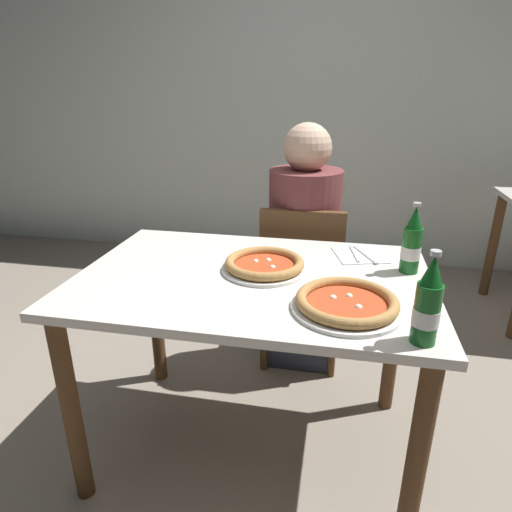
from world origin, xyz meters
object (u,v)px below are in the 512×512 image
chair_behind_table (302,278)px  napkin_with_cutlery (360,255)px  pizza_margherita_near (265,265)px  pizza_marinara_far (347,303)px  diner_seated (303,255)px  beer_bottle_center (428,305)px  beer_bottle_left (412,244)px  dining_table_main (253,304)px

chair_behind_table → napkin_with_cutlery: bearing=123.6°
chair_behind_table → pizza_margherita_near: 0.64m
pizza_marinara_far → pizza_margherita_near: bearing=139.9°
diner_seated → napkin_with_cutlery: (0.25, -0.40, 0.17)m
chair_behind_table → pizza_marinara_far: (0.20, -0.80, 0.29)m
beer_bottle_center → diner_seated: bearing=111.5°
chair_behind_table → beer_bottle_left: size_ratio=3.44×
chair_behind_table → napkin_with_cutlery: (0.25, -0.35, 0.27)m
dining_table_main → chair_behind_table: 0.64m
chair_behind_table → beer_bottle_center: 1.08m
beer_bottle_left → napkin_with_cutlery: beer_bottle_left is taller
dining_table_main → pizza_margherita_near: pizza_margherita_near is taller
diner_seated → napkin_with_cutlery: bearing=-58.0°
pizza_margherita_near → beer_bottle_center: beer_bottle_center is taller
dining_table_main → pizza_marinara_far: bearing=-31.4°
pizza_margherita_near → beer_bottle_center: (0.47, -0.38, 0.08)m
beer_bottle_center → dining_table_main: bearing=146.9°
beer_bottle_center → pizza_marinara_far: bearing=144.1°
pizza_margherita_near → beer_bottle_left: bearing=9.9°
dining_table_main → pizza_margherita_near: 0.15m
pizza_margherita_near → beer_bottle_left: 0.51m
chair_behind_table → pizza_marinara_far: chair_behind_table is taller
pizza_margherita_near → dining_table_main: bearing=-124.0°
diner_seated → beer_bottle_center: 1.10m
chair_behind_table → beer_bottle_left: bearing=129.0°
dining_table_main → beer_bottle_center: (0.50, -0.33, 0.22)m
pizza_margherita_near → napkin_with_cutlery: (0.33, 0.21, -0.02)m
pizza_margherita_near → napkin_with_cutlery: 0.40m
pizza_margherita_near → pizza_marinara_far: bearing=-40.1°
chair_behind_table → beer_bottle_left: (0.41, -0.48, 0.37)m
dining_table_main → beer_bottle_center: size_ratio=4.86×
dining_table_main → diner_seated: diner_seated is taller
napkin_with_cutlery → pizza_margherita_near: bearing=-147.5°
pizza_margherita_near → beer_bottle_center: 0.61m
dining_table_main → pizza_marinara_far: size_ratio=3.72×
diner_seated → beer_bottle_left: size_ratio=4.89×
pizza_marinara_far → beer_bottle_left: size_ratio=1.31×
diner_seated → napkin_with_cutlery: diner_seated is taller
dining_table_main → pizza_margherita_near: size_ratio=3.99×
chair_behind_table → napkin_with_cutlery: size_ratio=3.83×
beer_bottle_center → beer_bottle_left: bearing=87.4°
chair_behind_table → pizza_marinara_far: bearing=102.3°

